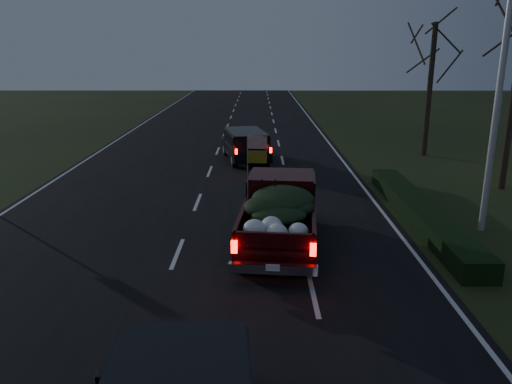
# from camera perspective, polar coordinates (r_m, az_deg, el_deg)

# --- Properties ---
(ground) EXTENTS (120.00, 120.00, 0.00)m
(ground) POSITION_cam_1_polar(r_m,az_deg,el_deg) (14.47, -8.97, -7.02)
(ground) COLOR black
(ground) RESTS_ON ground
(road_asphalt) EXTENTS (14.00, 120.00, 0.02)m
(road_asphalt) POSITION_cam_1_polar(r_m,az_deg,el_deg) (14.46, -8.97, -6.98)
(road_asphalt) COLOR black
(road_asphalt) RESTS_ON ground
(hedge_row) EXTENTS (1.00, 10.00, 0.60)m
(hedge_row) POSITION_cam_1_polar(r_m,az_deg,el_deg) (17.87, 18.17, -2.13)
(hedge_row) COLOR black
(hedge_row) RESTS_ON ground
(light_pole) EXTENTS (0.50, 0.90, 9.16)m
(light_pole) POSITION_cam_1_polar(r_m,az_deg,el_deg) (16.79, 26.48, 13.94)
(light_pole) COLOR silver
(light_pole) RESTS_ON ground
(bare_tree_far) EXTENTS (3.60, 3.60, 7.00)m
(bare_tree_far) POSITION_cam_1_polar(r_m,az_deg,el_deg) (28.68, 19.54, 14.31)
(bare_tree_far) COLOR black
(bare_tree_far) RESTS_ON ground
(pickup_truck) EXTENTS (2.62, 5.67, 2.88)m
(pickup_truck) POSITION_cam_1_polar(r_m,az_deg,el_deg) (14.73, 2.74, -1.94)
(pickup_truck) COLOR black
(pickup_truck) RESTS_ON ground
(lead_suv) EXTENTS (2.75, 4.79, 1.30)m
(lead_suv) POSITION_cam_1_polar(r_m,az_deg,el_deg) (26.01, -1.19, 5.69)
(lead_suv) COLOR black
(lead_suv) RESTS_ON ground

